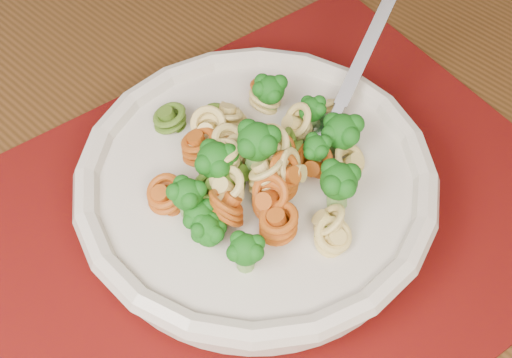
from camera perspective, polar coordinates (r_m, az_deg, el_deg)
dining_table at (r=0.73m, az=-4.44°, el=-0.73°), size 1.51×1.13×0.77m
placemat at (r=0.56m, az=0.55°, el=-3.56°), size 0.48×0.38×0.00m
pasta_bowl at (r=0.55m, az=0.00°, el=-0.56°), size 0.28×0.28×0.05m
pasta_broccoli_heap at (r=0.53m, az=0.00°, el=0.39°), size 0.23×0.23×0.06m
fork at (r=0.56m, az=5.77°, el=3.75°), size 0.17×0.11×0.08m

